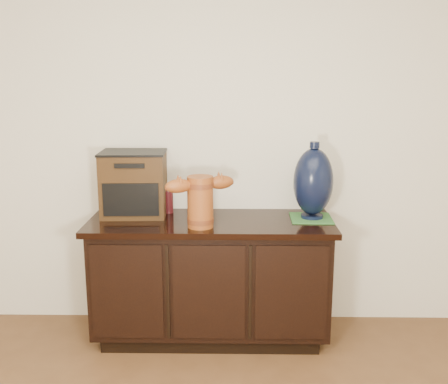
{
  "coord_description": "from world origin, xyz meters",
  "views": [
    {
      "loc": [
        0.13,
        -0.79,
        1.61
      ],
      "look_at": [
        0.08,
        2.18,
        0.94
      ],
      "focal_mm": 42.0,
      "sensor_mm": 36.0,
      "label": 1
    }
  ],
  "objects_px": {
    "spray_can": "(169,200)",
    "terracotta_vessel": "(200,199)",
    "lamp_base": "(313,182)",
    "sideboard": "(211,278)",
    "tv_radio": "(134,183)"
  },
  "relations": [
    {
      "from": "tv_radio",
      "to": "lamp_base",
      "type": "distance_m",
      "value": 1.09
    },
    {
      "from": "terracotta_vessel",
      "to": "lamp_base",
      "type": "height_order",
      "value": "lamp_base"
    },
    {
      "from": "terracotta_vessel",
      "to": "spray_can",
      "type": "height_order",
      "value": "terracotta_vessel"
    },
    {
      "from": "sideboard",
      "to": "terracotta_vessel",
      "type": "distance_m",
      "value": 0.56
    },
    {
      "from": "terracotta_vessel",
      "to": "tv_radio",
      "type": "distance_m",
      "value": 0.5
    },
    {
      "from": "terracotta_vessel",
      "to": "tv_radio",
      "type": "relative_size",
      "value": 1.0
    },
    {
      "from": "lamp_base",
      "to": "sideboard",
      "type": "bearing_deg",
      "value": -176.0
    },
    {
      "from": "sideboard",
      "to": "lamp_base",
      "type": "height_order",
      "value": "lamp_base"
    },
    {
      "from": "terracotta_vessel",
      "to": "lamp_base",
      "type": "distance_m",
      "value": 0.69
    },
    {
      "from": "spray_can",
      "to": "terracotta_vessel",
      "type": "bearing_deg",
      "value": -55.06
    },
    {
      "from": "sideboard",
      "to": "lamp_base",
      "type": "distance_m",
      "value": 0.85
    },
    {
      "from": "lamp_base",
      "to": "terracotta_vessel",
      "type": "bearing_deg",
      "value": -164.43
    },
    {
      "from": "tv_radio",
      "to": "sideboard",
      "type": "bearing_deg",
      "value": -16.93
    },
    {
      "from": "lamp_base",
      "to": "spray_can",
      "type": "xyz_separation_m",
      "value": [
        -0.88,
        0.13,
        -0.14
      ]
    },
    {
      "from": "sideboard",
      "to": "lamp_base",
      "type": "relative_size",
      "value": 3.18
    }
  ]
}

